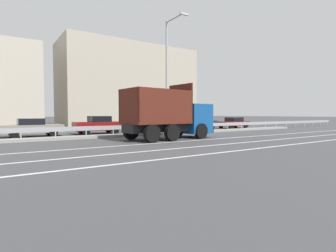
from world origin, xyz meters
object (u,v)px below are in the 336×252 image
Objects in this scene: median_road_sign at (183,120)px; street_lamp_1 at (168,71)px; dump_truck at (176,120)px; parked_car_3 at (98,125)px; parked_car_5 at (199,123)px; parked_car_2 at (32,127)px; parked_car_6 at (233,123)px; parked_car_4 at (155,124)px.

street_lamp_1 is (-1.69, -0.15, 3.99)m from median_road_sign.
parked_car_3 is at bearing -161.75° from dump_truck.
dump_truck reaches higher than parked_car_5.
parked_car_2 is 15.99m from parked_car_5.
parked_car_5 is (15.99, 0.02, 0.05)m from parked_car_2.
median_road_sign reaches higher than parked_car_6.
parked_car_5 is (7.86, 6.95, -0.53)m from dump_truck.
dump_truck is at bearing -155.56° from parked_car_3.
dump_truck is at bearing 48.69° from parked_car_2.
street_lamp_1 reaches higher than parked_car_5.
parked_car_6 is (16.21, -0.31, -0.10)m from parked_car_3.
parked_car_6 is (13.11, 6.82, -0.62)m from dump_truck.
dump_truck reaches higher than parked_car_6.
street_lamp_1 is at bearing 116.40° from parked_car_5.
parked_car_2 is 1.00× the size of parked_car_5.
median_road_sign is at bearing -119.52° from parked_car_3.
parked_car_3 reaches higher than parked_car_4.
parked_car_5 is at bearing -89.98° from parked_car_3.
dump_truck is 5.32m from street_lamp_1.
parked_car_2 is at bearing 93.22° from parked_car_3.
street_lamp_1 is 2.28× the size of parked_car_5.
median_road_sign is 0.51× the size of parked_car_4.
parked_car_5 is (10.95, -0.18, -0.02)m from parked_car_3.
dump_truck is at bearing 118.66° from parked_car_6.
parked_car_4 is 1.15× the size of parked_car_6.
street_lamp_1 reaches higher than dump_truck.
parked_car_4 is 5.73m from parked_car_5.
parked_car_2 is 0.91× the size of parked_car_4.
parked_car_5 is at bearing 89.77° from parked_car_6.
median_road_sign is 0.58× the size of parked_car_3.
parked_car_6 is (9.94, 3.38, -0.53)m from median_road_sign.
parked_car_2 is at bearing 162.85° from median_road_sign.
street_lamp_1 reaches higher than median_road_sign.
parked_car_6 is at bearing -94.88° from parked_car_5.
parked_car_4 reaches higher than parked_car_6.
median_road_sign reaches higher than parked_car_3.
dump_truck is at bearing -132.63° from median_road_sign.
parked_car_5 is 1.04× the size of parked_car_6.
parked_car_3 is 16.21m from parked_car_6.
dump_truck reaches higher than parked_car_4.
median_road_sign is at bearing -164.21° from parked_car_4.
median_road_sign is 4.34m from street_lamp_1.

